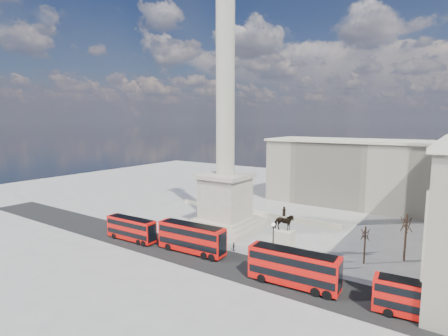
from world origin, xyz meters
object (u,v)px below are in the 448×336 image
Objects in this scene: red_bus_b at (192,238)px; equestrian_statue at (283,239)px; red_bus_a at (132,229)px; red_bus_c at (294,268)px; nelsons_column at (225,163)px; pedestrian_walking at (263,248)px; pedestrian_standing at (337,262)px; red_bus_d at (426,302)px; pedestrian_crossing at (234,247)px; victorian_lamp at (273,240)px.

red_bus_b is 1.47× the size of equestrian_statue.
red_bus_a is 0.86× the size of red_bus_c.
nelsons_column reaches higher than red_bus_b.
red_bus_b is 11.62m from pedestrian_walking.
pedestrian_standing is (33.87, 8.63, -1.20)m from red_bus_a.
nelsons_column is at bearing 151.74° from red_bus_d.
nelsons_column is 20.60m from equestrian_statue.
red_bus_a is at bearing -161.60° from equestrian_statue.
nelsons_column is 28.41× the size of pedestrian_walking.
red_bus_a is at bearing -176.14° from red_bus_b.
pedestrian_walking is at bearing 29.42° from red_bus_b.
red_bus_a is at bearing -0.56° from pedestrian_standing.
red_bus_c reaches higher than red_bus_d.
pedestrian_crossing is at bearing -49.77° from nelsons_column.
victorian_lamp is 5.42m from pedestrian_walking.
red_bus_b is 13.37m from victorian_lamp.
nelsons_column is 6.19× the size of equestrian_statue.
equestrian_statue is (-0.18, 3.99, -1.03)m from victorian_lamp.
pedestrian_crossing is (-13.04, 5.98, -1.74)m from red_bus_c.
red_bus_c is 9.29m from pedestrian_standing.
pedestrian_crossing is at bearing 37.71° from red_bus_b.
red_bus_c is at bearing -57.54° from equestrian_statue.
red_bus_d is (36.35, -15.75, -10.75)m from nelsons_column.
equestrian_statue reaches higher than pedestrian_standing.
victorian_lamp is at bearing -35.35° from nelsons_column.
nelsons_column reaches higher than red_bus_d.
equestrian_statue reaches higher than victorian_lamp.
red_bus_a is 1.27× the size of equestrian_statue.
red_bus_b is at bearing 171.96° from red_bus_c.
red_bus_d is 24.36m from pedestrian_walking.
red_bus_b reaches higher than pedestrian_crossing.
equestrian_statue is 5.32× the size of pedestrian_crossing.
pedestrian_standing is at bearing 67.80° from red_bus_c.
nelsons_column is 4.82× the size of red_bus_d.
equestrian_statue reaches higher than red_bus_c.
equestrian_statue is (16.23, -7.65, -10.13)m from nelsons_column.
red_bus_a is at bearing -119.83° from nelsons_column.
red_bus_b is at bearing 87.79° from pedestrian_crossing.
red_bus_a is 1.58× the size of victorian_lamp.
red_bus_b is 1.83× the size of victorian_lamp.
nelsons_column reaches higher than victorian_lamp.
pedestrian_standing is at bearing 140.01° from red_bus_d.
pedestrian_standing is at bearing 26.77° from victorian_lamp.
red_bus_d reaches higher than pedestrian_walking.
equestrian_statue is (12.79, 6.96, 0.29)m from red_bus_b.
red_bus_c is 1.83× the size of victorian_lamp.
equestrian_statue is 4.59× the size of pedestrian_walking.
red_bus_a is 26.85m from equestrian_statue.
equestrian_statue reaches higher than pedestrian_walking.
pedestrian_crossing is (-7.80, 1.47, -3.06)m from victorian_lamp.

